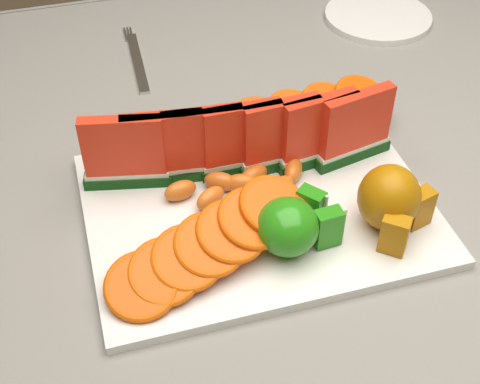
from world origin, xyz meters
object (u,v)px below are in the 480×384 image
(pear_cluster, at_px, (391,200))
(apple_cluster, at_px, (293,225))
(platter, at_px, (258,208))
(fork, at_px, (137,59))
(side_plate, at_px, (378,16))

(pear_cluster, bearing_deg, apple_cluster, -179.57)
(apple_cluster, height_order, pear_cluster, pear_cluster)
(platter, relative_size, fork, 2.05)
(apple_cluster, relative_size, side_plate, 0.54)
(platter, distance_m, apple_cluster, 0.08)
(apple_cluster, distance_m, side_plate, 0.56)
(platter, relative_size, side_plate, 1.96)
(platter, bearing_deg, fork, 102.57)
(platter, bearing_deg, apple_cluster, -77.52)
(side_plate, relative_size, fork, 1.04)
(pear_cluster, bearing_deg, platter, 151.30)
(apple_cluster, bearing_deg, fork, 102.56)
(platter, height_order, side_plate, platter)
(pear_cluster, bearing_deg, side_plate, 66.27)
(pear_cluster, distance_m, fork, 0.49)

